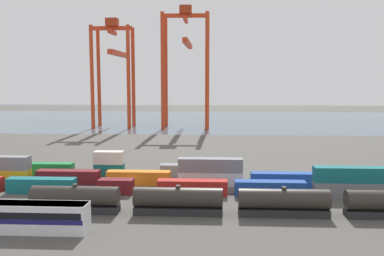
{
  "coord_description": "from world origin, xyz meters",
  "views": [
    {
      "loc": [
        15.55,
        -75.11,
        20.04
      ],
      "look_at": [
        9.93,
        28.9,
        7.97
      ],
      "focal_mm": 39.7,
      "sensor_mm": 36.0,
      "label": 1
    }
  ],
  "objects_px": {
    "shipping_container_9": "(68,177)",
    "gantry_crane_central": "(186,55)",
    "shipping_container_10": "(139,178)",
    "shipping_container_19": "(175,171)",
    "shipping_container_13": "(283,180)",
    "freight_tank_row": "(284,202)",
    "gantry_crane_west": "(114,63)",
    "shipping_container_3": "(192,187)",
    "shipping_container_5": "(349,190)"
  },
  "relations": [
    {
      "from": "shipping_container_9",
      "to": "gantry_crane_central",
      "type": "distance_m",
      "value": 103.87
    },
    {
      "from": "shipping_container_10",
      "to": "shipping_container_19",
      "type": "relative_size",
      "value": 2.0
    },
    {
      "from": "shipping_container_13",
      "to": "shipping_container_9",
      "type": "bearing_deg",
      "value": 180.0
    },
    {
      "from": "shipping_container_10",
      "to": "shipping_container_13",
      "type": "relative_size",
      "value": 1.0
    },
    {
      "from": "freight_tank_row",
      "to": "shipping_container_10",
      "type": "height_order",
      "value": "freight_tank_row"
    },
    {
      "from": "shipping_container_13",
      "to": "shipping_container_19",
      "type": "relative_size",
      "value": 2.0
    },
    {
      "from": "shipping_container_13",
      "to": "gantry_crane_west",
      "type": "bearing_deg",
      "value": 119.24
    },
    {
      "from": "freight_tank_row",
      "to": "shipping_container_19",
      "type": "relative_size",
      "value": 12.48
    },
    {
      "from": "shipping_container_10",
      "to": "shipping_container_13",
      "type": "distance_m",
      "value": 27.33
    },
    {
      "from": "shipping_container_19",
      "to": "gantry_crane_west",
      "type": "distance_m",
      "value": 100.74
    },
    {
      "from": "shipping_container_9",
      "to": "shipping_container_10",
      "type": "xyz_separation_m",
      "value": [
        13.66,
        0.0,
        0.0
      ]
    },
    {
      "from": "freight_tank_row",
      "to": "shipping_container_19",
      "type": "bearing_deg",
      "value": 127.23
    },
    {
      "from": "freight_tank_row",
      "to": "gantry_crane_west",
      "type": "xyz_separation_m",
      "value": [
        -52.18,
        115.42,
        24.7
      ]
    },
    {
      "from": "shipping_container_19",
      "to": "shipping_container_3",
      "type": "bearing_deg",
      "value": -72.22
    },
    {
      "from": "shipping_container_10",
      "to": "shipping_container_9",
      "type": "bearing_deg",
      "value": 180.0
    },
    {
      "from": "shipping_container_5",
      "to": "shipping_container_19",
      "type": "relative_size",
      "value": 2.0
    },
    {
      "from": "shipping_container_9",
      "to": "shipping_container_3",
      "type": "bearing_deg",
      "value": -15.35
    },
    {
      "from": "shipping_container_10",
      "to": "shipping_container_19",
      "type": "height_order",
      "value": "same"
    },
    {
      "from": "shipping_container_3",
      "to": "shipping_container_9",
      "type": "relative_size",
      "value": 1.0
    },
    {
      "from": "shipping_container_19",
      "to": "freight_tank_row",
      "type": "bearing_deg",
      "value": -52.77
    },
    {
      "from": "shipping_container_3",
      "to": "gantry_crane_central",
      "type": "relative_size",
      "value": 0.25
    },
    {
      "from": "shipping_container_9",
      "to": "shipping_container_10",
      "type": "relative_size",
      "value": 1.0
    },
    {
      "from": "freight_tank_row",
      "to": "shipping_container_9",
      "type": "bearing_deg",
      "value": 155.6
    },
    {
      "from": "shipping_container_3",
      "to": "shipping_container_19",
      "type": "distance_m",
      "value": 14.01
    },
    {
      "from": "shipping_container_3",
      "to": "shipping_container_10",
      "type": "bearing_deg",
      "value": 147.89
    },
    {
      "from": "gantry_crane_west",
      "to": "gantry_crane_central",
      "type": "distance_m",
      "value": 30.21
    },
    {
      "from": "freight_tank_row",
      "to": "gantry_crane_central",
      "type": "xyz_separation_m",
      "value": [
        -22.14,
        115.91,
        27.85
      ]
    },
    {
      "from": "freight_tank_row",
      "to": "gantry_crane_west",
      "type": "relative_size",
      "value": 1.69
    },
    {
      "from": "shipping_container_9",
      "to": "freight_tank_row",
      "type": "bearing_deg",
      "value": -24.4
    },
    {
      "from": "shipping_container_5",
      "to": "shipping_container_13",
      "type": "xyz_separation_m",
      "value": [
        -10.07,
        6.67,
        0.0
      ]
    },
    {
      "from": "freight_tank_row",
      "to": "shipping_container_3",
      "type": "bearing_deg",
      "value": 142.59
    },
    {
      "from": "shipping_container_10",
      "to": "gantry_crane_west",
      "type": "bearing_deg",
      "value": 105.7
    },
    {
      "from": "shipping_container_13",
      "to": "shipping_container_19",
      "type": "bearing_deg",
      "value": 162.37
    },
    {
      "from": "gantry_crane_west",
      "to": "shipping_container_13",
      "type": "bearing_deg",
      "value": -60.76
    },
    {
      "from": "shipping_container_5",
      "to": "shipping_container_10",
      "type": "height_order",
      "value": "same"
    },
    {
      "from": "gantry_crane_central",
      "to": "gantry_crane_west",
      "type": "bearing_deg",
      "value": -179.07
    },
    {
      "from": "freight_tank_row",
      "to": "shipping_container_13",
      "type": "relative_size",
      "value": 6.23
    },
    {
      "from": "shipping_container_9",
      "to": "shipping_container_13",
      "type": "distance_m",
      "value": 40.99
    },
    {
      "from": "shipping_container_10",
      "to": "shipping_container_3",
      "type": "bearing_deg",
      "value": -32.11
    },
    {
      "from": "shipping_container_9",
      "to": "shipping_container_5",
      "type": "bearing_deg",
      "value": -7.44
    },
    {
      "from": "shipping_container_13",
      "to": "gantry_crane_west",
      "type": "height_order",
      "value": "gantry_crane_west"
    },
    {
      "from": "shipping_container_5",
      "to": "shipping_container_9",
      "type": "xyz_separation_m",
      "value": [
        -51.06,
        6.67,
        0.0
      ]
    },
    {
      "from": "freight_tank_row",
      "to": "shipping_container_3",
      "type": "height_order",
      "value": "freight_tank_row"
    },
    {
      "from": "shipping_container_10",
      "to": "gantry_crane_central",
      "type": "distance_m",
      "value": 102.64
    },
    {
      "from": "shipping_container_3",
      "to": "gantry_crane_central",
      "type": "distance_m",
      "value": 109.34
    },
    {
      "from": "shipping_container_5",
      "to": "gantry_crane_west",
      "type": "distance_m",
      "value": 125.83
    },
    {
      "from": "shipping_container_13",
      "to": "gantry_crane_west",
      "type": "distance_m",
      "value": 115.22
    },
    {
      "from": "shipping_container_5",
      "to": "shipping_container_13",
      "type": "height_order",
      "value": "same"
    },
    {
      "from": "freight_tank_row",
      "to": "shipping_container_3",
      "type": "relative_size",
      "value": 6.23
    },
    {
      "from": "shipping_container_3",
      "to": "shipping_container_10",
      "type": "height_order",
      "value": "same"
    }
  ]
}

